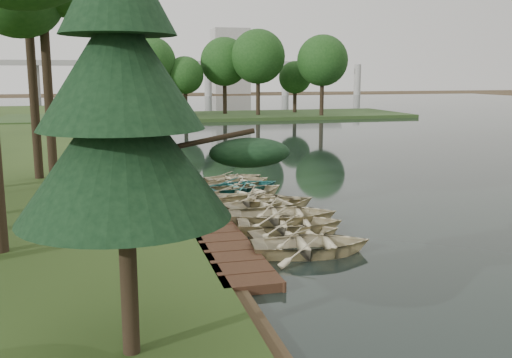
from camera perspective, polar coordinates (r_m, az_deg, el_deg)
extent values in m
plane|color=#3D2F1D|center=(22.22, -1.31, -3.76)|extent=(300.00, 300.00, 0.00)
cube|color=#3C2417|center=(21.88, -5.40, -3.63)|extent=(1.60, 16.00, 0.30)
cube|color=#2C461F|center=(72.32, -4.43, 6.28)|extent=(50.00, 14.00, 0.45)
cylinder|color=black|center=(71.75, -23.28, 7.53)|extent=(0.50, 0.50, 4.80)
sphere|color=#1D4417|center=(71.70, -23.49, 10.40)|extent=(5.60, 5.60, 5.60)
cylinder|color=black|center=(71.09, -17.91, 7.85)|extent=(0.50, 0.50, 4.80)
sphere|color=#1D4417|center=(71.05, -18.08, 10.75)|extent=(5.60, 5.60, 5.60)
cylinder|color=black|center=(71.06, -12.49, 8.11)|extent=(0.50, 0.50, 4.80)
sphere|color=#1D4417|center=(71.02, -12.61, 11.01)|extent=(5.60, 5.60, 5.60)
cylinder|color=black|center=(71.66, -7.11, 8.29)|extent=(0.50, 0.50, 4.80)
sphere|color=#1D4417|center=(71.62, -7.17, 11.17)|extent=(5.60, 5.60, 5.60)
cylinder|color=black|center=(72.86, -1.85, 8.40)|extent=(0.50, 0.50, 4.80)
sphere|color=#1D4417|center=(72.82, -1.87, 11.23)|extent=(5.60, 5.60, 5.60)
cylinder|color=black|center=(74.64, 3.20, 8.44)|extent=(0.50, 0.50, 4.80)
sphere|color=#1D4417|center=(74.60, 3.23, 11.20)|extent=(5.60, 5.60, 5.60)
cylinder|color=black|center=(76.95, 7.98, 8.41)|extent=(0.50, 0.50, 4.80)
sphere|color=#1D4417|center=(76.92, 8.05, 11.09)|extent=(5.60, 5.60, 5.60)
cube|color=#A5A5A0|center=(141.77, -8.90, 11.36)|extent=(90.00, 4.00, 1.20)
cylinder|color=#A5A5A0|center=(141.75, -21.16, 9.17)|extent=(1.80, 1.80, 8.00)
cylinder|color=#A5A5A0|center=(141.05, -12.95, 9.60)|extent=(1.80, 1.80, 8.00)
cylinder|color=#A5A5A0|center=(143.16, -4.81, 9.84)|extent=(1.80, 1.80, 8.00)
cylinder|color=#A5A5A0|center=(147.97, 2.95, 9.88)|extent=(1.80, 1.80, 8.00)
cylinder|color=#A5A5A0|center=(155.23, 10.10, 9.76)|extent=(1.80, 1.80, 8.00)
cube|color=#A5A5A0|center=(164.75, -2.59, 11.68)|extent=(10.00, 8.00, 18.00)
cube|color=#A5A5A0|center=(165.95, -15.05, 10.29)|extent=(8.00, 8.00, 12.00)
imported|color=beige|center=(17.50, 5.59, -6.29)|extent=(3.95, 3.01, 0.76)
imported|color=beige|center=(18.86, 3.98, -5.22)|extent=(3.15, 2.29, 0.64)
imported|color=beige|center=(19.79, 3.43, -4.27)|extent=(4.10, 3.24, 0.77)
imported|color=beige|center=(20.93, 2.68, -3.35)|extent=(4.47, 3.56, 0.83)
imported|color=beige|center=(22.64, 1.51, -2.32)|extent=(4.37, 3.50, 0.81)
imported|color=beige|center=(23.56, 0.18, -1.88)|extent=(4.36, 3.84, 0.75)
imported|color=beige|center=(24.90, -0.87, -1.15)|extent=(4.60, 4.05, 0.79)
imported|color=teal|center=(26.10, -1.40, -0.63)|extent=(4.40, 3.68, 0.78)
imported|color=beige|center=(27.13, -1.87, -0.24)|extent=(4.25, 3.62, 0.75)
imported|color=beige|center=(28.76, -2.21, 0.24)|extent=(3.29, 2.57, 0.62)
imported|color=beige|center=(31.68, -15.15, 1.45)|extent=(4.33, 3.50, 0.79)
cylinder|color=black|center=(27.92, -20.06, 8.22)|extent=(0.41, 0.41, 8.75)
cylinder|color=black|center=(30.27, -21.43, 9.07)|extent=(0.43, 0.43, 9.60)
cylinder|color=black|center=(10.86, -12.62, -9.37)|extent=(0.32, 0.32, 3.04)
cone|color=black|center=(10.31, -13.15, 3.23)|extent=(3.80, 3.80, 2.60)
cone|color=black|center=(10.23, -13.49, 11.16)|extent=(2.90, 2.90, 2.25)
cone|color=#3F661E|center=(19.28, -7.61, -3.71)|extent=(0.60, 0.60, 0.94)
cone|color=#3F661E|center=(24.57, -11.79, -0.60)|extent=(0.60, 0.60, 1.08)
cone|color=#3F661E|center=(24.35, -13.47, -0.89)|extent=(0.60, 0.60, 0.98)
cone|color=#3F661E|center=(25.76, -9.19, 0.00)|extent=(0.60, 0.60, 1.09)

